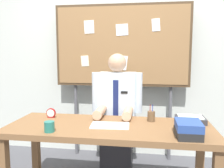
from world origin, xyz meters
TOP-DOWN VIEW (x-y plane):
  - back_wall at (0.00, 1.19)m, footprint 6.40×0.08m
  - desk at (0.00, 0.00)m, footprint 1.81×0.69m
  - person at (0.00, 0.53)m, footprint 0.55×0.56m
  - bulletin_board at (-0.00, 0.98)m, footprint 1.69×0.09m
  - book_stack at (0.64, -0.20)m, footprint 0.20×0.26m
  - open_notebook at (0.01, -0.02)m, footprint 0.35×0.21m
  - desk_clock at (-0.62, 0.18)m, footprint 0.09×0.04m
  - coffee_mug at (-0.45, -0.24)m, footprint 0.08×0.08m
  - pen_holder at (0.37, 0.19)m, footprint 0.07×0.07m
  - paper_tray at (0.73, 0.21)m, footprint 0.26×0.20m

SIDE VIEW (x-z plane):
  - person at x=0.00m, z-range -0.05..1.32m
  - desk at x=0.00m, z-range 0.28..1.01m
  - open_notebook at x=0.01m, z-range 0.73..0.75m
  - paper_tray at x=0.73m, z-range 0.73..0.79m
  - desk_clock at x=-0.62m, z-range 0.73..0.82m
  - coffee_mug at x=-0.45m, z-range 0.73..0.82m
  - pen_holder at x=0.37m, z-range 0.70..0.86m
  - book_stack at x=0.64m, z-range 0.74..0.85m
  - back_wall at x=0.00m, z-range 0.00..2.70m
  - bulletin_board at x=0.00m, z-range 0.46..2.43m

